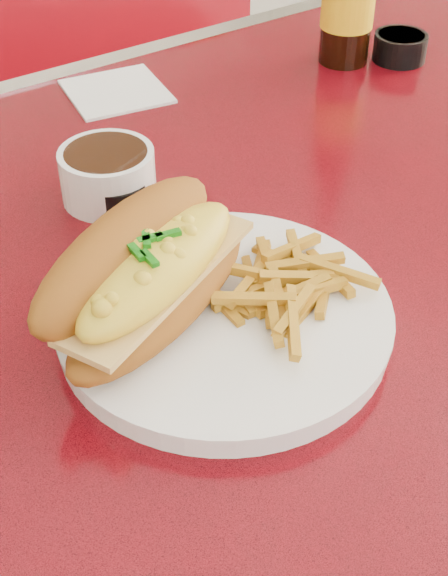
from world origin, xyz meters
TOP-DOWN VIEW (x-y plane):
  - diner_table at (0.00, 0.00)m, footprint 1.23×0.83m
  - booth_bench_far at (0.00, 0.81)m, footprint 1.20×0.51m
  - dinner_plate at (-0.19, -0.09)m, footprint 0.33×0.33m
  - mac_hoagie at (-0.24, -0.06)m, footprint 0.23×0.18m
  - fries_pile at (-0.15, -0.09)m, footprint 0.12×0.12m
  - fork at (-0.14, -0.08)m, footprint 0.07×0.14m
  - gravy_ramekin at (-0.18, 0.13)m, footprint 0.09×0.09m
  - sauce_cup_left at (-0.18, 0.11)m, footprint 0.07×0.07m
  - sauce_cup_right at (0.27, 0.20)m, footprint 0.08×0.08m
  - paper_napkin at (-0.07, 0.32)m, footprint 0.12×0.12m

SIDE VIEW (x-z plane):
  - booth_bench_far at x=0.00m, z-range -0.16..0.74m
  - diner_table at x=0.00m, z-range 0.22..0.99m
  - paper_napkin at x=-0.07m, z-range 0.77..0.77m
  - dinner_plate at x=-0.19m, z-range 0.77..0.79m
  - sauce_cup_left at x=-0.18m, z-range 0.77..0.80m
  - sauce_cup_right at x=0.27m, z-range 0.77..0.80m
  - fork at x=-0.14m, z-range 0.79..0.79m
  - gravy_ramekin at x=-0.18m, z-range 0.77..0.82m
  - fries_pile at x=-0.15m, z-range 0.79..0.82m
  - mac_hoagie at x=-0.24m, z-range 0.78..0.87m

